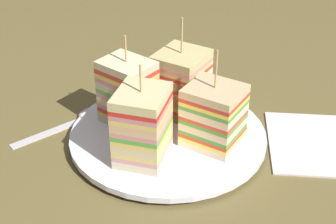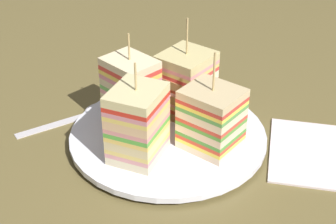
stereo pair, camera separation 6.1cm
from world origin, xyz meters
The scene contains 8 objects.
ground_plane centered at (0.00, 0.00, -0.90)cm, with size 110.87×95.96×1.80cm, color brown.
plate centered at (0.00, 0.00, 0.81)cm, with size 24.25×24.25×1.33cm.
sandwich_wedge_0 centered at (-2.82, -4.91, 5.50)cm, with size 7.73×7.94×11.75cm.
sandwich_wedge_1 centered at (4.83, -2.94, 5.62)cm, with size 7.59×6.92×11.85cm.
sandwich_wedge_2 centered at (2.18, 5.22, 5.09)cm, with size 8.09×8.31×12.17cm.
sandwich_wedge_3 centered at (-5.37, 1.77, 5.43)cm, with size 8.39×8.22×12.93cm.
spoon centered at (-5.08, -11.29, 0.42)cm, with size 9.66×11.87×1.00cm.
napkin centered at (1.00, 18.72, 0.25)cm, with size 13.19×12.39×0.50cm, color silver.
Camera 2 is at (51.25, 5.03, 36.52)cm, focal length 53.98 mm.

